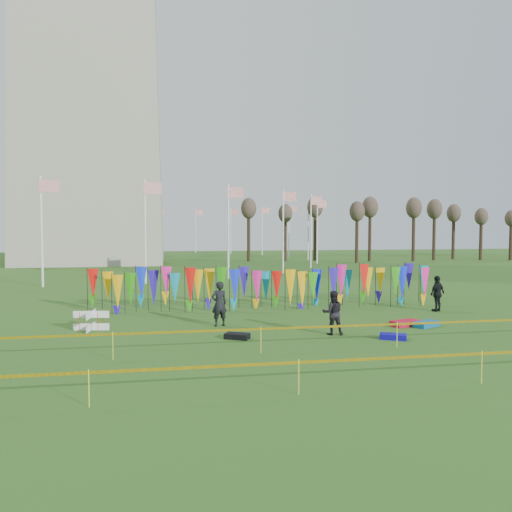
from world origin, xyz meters
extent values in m
plane|color=#2E5618|center=(0.00, 0.00, 0.00)|extent=(160.00, 160.00, 0.00)
cylinder|color=white|center=(14.00, 48.00, 4.00)|extent=(0.16, 0.16, 8.00)
plane|color=red|center=(14.60, 48.00, 7.30)|extent=(1.40, 0.00, 1.40)
cylinder|color=white|center=(13.05, 55.25, 4.00)|extent=(0.16, 0.16, 8.00)
plane|color=red|center=(13.65, 55.25, 7.30)|extent=(1.40, 0.00, 1.40)
cylinder|color=white|center=(10.25, 62.00, 4.00)|extent=(0.16, 0.16, 8.00)
plane|color=red|center=(10.85, 62.00, 7.30)|extent=(1.40, 0.00, 1.40)
cylinder|color=white|center=(5.80, 67.80, 4.00)|extent=(0.16, 0.16, 8.00)
plane|color=red|center=(6.40, 67.80, 7.30)|extent=(1.40, 0.00, 1.40)
cylinder|color=white|center=(0.00, 72.25, 4.00)|extent=(0.16, 0.16, 8.00)
plane|color=red|center=(0.60, 72.25, 7.30)|extent=(1.40, 0.00, 1.40)
cylinder|color=white|center=(-6.75, 75.05, 4.00)|extent=(0.16, 0.16, 8.00)
plane|color=red|center=(-6.15, 75.05, 7.30)|extent=(1.40, 0.00, 1.40)
cylinder|color=white|center=(-14.00, 76.00, 4.00)|extent=(0.16, 0.16, 8.00)
plane|color=red|center=(-13.40, 76.00, 7.30)|extent=(1.40, 0.00, 1.40)
cylinder|color=white|center=(-21.25, 75.05, 4.00)|extent=(0.16, 0.16, 8.00)
plane|color=red|center=(-20.65, 75.05, 7.30)|extent=(1.40, 0.00, 1.40)
cylinder|color=white|center=(-28.00, 72.25, 4.00)|extent=(0.16, 0.16, 8.00)
plane|color=red|center=(-27.40, 72.25, 7.30)|extent=(1.40, 0.00, 1.40)
cylinder|color=white|center=(-14.00, 20.00, 4.00)|extent=(0.16, 0.16, 8.00)
plane|color=red|center=(-13.40, 20.00, 7.30)|extent=(1.40, 0.00, 1.40)
cylinder|color=white|center=(-6.75, 20.95, 4.00)|extent=(0.16, 0.16, 8.00)
plane|color=red|center=(-6.15, 20.95, 7.30)|extent=(1.40, 0.00, 1.40)
cylinder|color=white|center=(0.00, 23.75, 4.00)|extent=(0.16, 0.16, 8.00)
plane|color=red|center=(0.60, 23.75, 7.30)|extent=(1.40, 0.00, 1.40)
cylinder|color=white|center=(5.80, 28.20, 4.00)|extent=(0.16, 0.16, 8.00)
plane|color=red|center=(6.40, 28.20, 7.30)|extent=(1.40, 0.00, 1.40)
cylinder|color=white|center=(10.25, 34.00, 4.00)|extent=(0.16, 0.16, 8.00)
plane|color=red|center=(10.85, 34.00, 7.30)|extent=(1.40, 0.00, 1.40)
cylinder|color=white|center=(13.05, 40.75, 4.00)|extent=(0.16, 0.16, 8.00)
plane|color=red|center=(13.65, 40.75, 7.30)|extent=(1.40, 0.00, 1.40)
cylinder|color=black|center=(-9.00, 7.37, 1.08)|extent=(0.03, 0.03, 2.15)
cone|color=red|center=(-8.72, 7.37, 1.27)|extent=(0.64, 0.64, 1.60)
cylinder|color=black|center=(-8.42, 7.37, 1.08)|extent=(0.03, 0.03, 2.15)
cone|color=#F9AC07|center=(-8.14, 7.37, 1.27)|extent=(0.64, 0.64, 1.60)
cylinder|color=black|center=(-7.84, 7.37, 1.08)|extent=(0.03, 0.03, 2.15)
cone|color=#FDB00C|center=(-7.56, 7.37, 1.27)|extent=(0.64, 0.64, 1.60)
cylinder|color=black|center=(-7.26, 7.37, 1.08)|extent=(0.03, 0.03, 2.15)
cone|color=#289911|center=(-6.98, 7.37, 1.27)|extent=(0.64, 0.64, 1.60)
cylinder|color=black|center=(-6.68, 7.37, 1.08)|extent=(0.03, 0.03, 2.15)
cone|color=#0E27F2|center=(-6.40, 7.37, 1.27)|extent=(0.64, 0.64, 1.60)
cylinder|color=black|center=(-6.10, 7.37, 1.08)|extent=(0.03, 0.03, 2.15)
cone|color=#2914AF|center=(-5.82, 7.37, 1.27)|extent=(0.64, 0.64, 1.60)
cylinder|color=black|center=(-5.52, 7.37, 1.08)|extent=(0.03, 0.03, 2.15)
cone|color=#FE1C96|center=(-5.24, 7.37, 1.27)|extent=(0.64, 0.64, 1.60)
cylinder|color=black|center=(-4.94, 7.37, 1.08)|extent=(0.03, 0.03, 2.15)
cone|color=#0A85A2|center=(-4.66, 7.37, 1.27)|extent=(0.64, 0.64, 1.60)
cylinder|color=black|center=(-4.35, 7.37, 1.08)|extent=(0.03, 0.03, 2.15)
cone|color=red|center=(-4.07, 7.37, 1.27)|extent=(0.64, 0.64, 1.60)
cylinder|color=black|center=(-3.77, 7.37, 1.08)|extent=(0.03, 0.03, 2.15)
cone|color=#F9AC07|center=(-3.49, 7.37, 1.27)|extent=(0.64, 0.64, 1.60)
cylinder|color=black|center=(-3.19, 7.37, 1.08)|extent=(0.03, 0.03, 2.15)
cone|color=#FDB00C|center=(-2.91, 7.37, 1.27)|extent=(0.64, 0.64, 1.60)
cylinder|color=black|center=(-2.61, 7.37, 1.08)|extent=(0.03, 0.03, 2.15)
cone|color=#289911|center=(-2.33, 7.37, 1.27)|extent=(0.64, 0.64, 1.60)
cylinder|color=black|center=(-2.03, 7.37, 1.08)|extent=(0.03, 0.03, 2.15)
cone|color=#0E27F2|center=(-1.75, 7.37, 1.27)|extent=(0.64, 0.64, 1.60)
cylinder|color=black|center=(-1.45, 7.37, 1.08)|extent=(0.03, 0.03, 2.15)
cone|color=#2914AF|center=(-1.17, 7.37, 1.27)|extent=(0.64, 0.64, 1.60)
cylinder|color=black|center=(-0.87, 7.37, 1.08)|extent=(0.03, 0.03, 2.15)
cone|color=#FE1C96|center=(-0.59, 7.37, 1.27)|extent=(0.64, 0.64, 1.60)
cylinder|color=black|center=(-0.29, 7.37, 1.08)|extent=(0.03, 0.03, 2.15)
cone|color=#0A85A2|center=(-0.01, 7.37, 1.27)|extent=(0.64, 0.64, 1.60)
cylinder|color=black|center=(0.29, 7.37, 1.08)|extent=(0.03, 0.03, 2.15)
cone|color=red|center=(0.57, 7.37, 1.27)|extent=(0.64, 0.64, 1.60)
cylinder|color=black|center=(0.87, 7.37, 1.08)|extent=(0.03, 0.03, 2.15)
cone|color=#F9AC07|center=(1.15, 7.37, 1.27)|extent=(0.64, 0.64, 1.60)
cylinder|color=black|center=(1.45, 7.37, 1.08)|extent=(0.03, 0.03, 2.15)
cone|color=#FDB00C|center=(1.73, 7.37, 1.27)|extent=(0.64, 0.64, 1.60)
cylinder|color=black|center=(2.03, 7.37, 1.08)|extent=(0.03, 0.03, 2.15)
cone|color=#289911|center=(2.31, 7.37, 1.27)|extent=(0.64, 0.64, 1.60)
cylinder|color=black|center=(2.61, 7.37, 1.08)|extent=(0.03, 0.03, 2.15)
cone|color=#0E27F2|center=(2.89, 7.37, 1.27)|extent=(0.64, 0.64, 1.60)
cylinder|color=black|center=(3.19, 7.37, 1.08)|extent=(0.03, 0.03, 2.15)
cone|color=#2914AF|center=(3.47, 7.37, 1.27)|extent=(0.64, 0.64, 1.60)
cylinder|color=black|center=(3.77, 7.37, 1.08)|extent=(0.03, 0.03, 2.15)
cone|color=#FE1C96|center=(4.05, 7.37, 1.27)|extent=(0.64, 0.64, 1.60)
cylinder|color=black|center=(4.35, 7.37, 1.08)|extent=(0.03, 0.03, 2.15)
cone|color=#0A85A2|center=(4.63, 7.37, 1.27)|extent=(0.64, 0.64, 1.60)
cylinder|color=black|center=(4.94, 7.37, 1.08)|extent=(0.03, 0.03, 2.15)
cone|color=red|center=(5.22, 7.37, 1.27)|extent=(0.64, 0.64, 1.60)
cylinder|color=black|center=(5.52, 7.37, 1.08)|extent=(0.03, 0.03, 2.15)
cone|color=#F9AC07|center=(5.80, 7.37, 1.27)|extent=(0.64, 0.64, 1.60)
cylinder|color=black|center=(6.10, 7.37, 1.08)|extent=(0.03, 0.03, 2.15)
cone|color=#FDB00C|center=(6.38, 7.37, 1.27)|extent=(0.64, 0.64, 1.60)
cylinder|color=black|center=(6.68, 7.37, 1.08)|extent=(0.03, 0.03, 2.15)
cone|color=#289911|center=(6.96, 7.37, 1.27)|extent=(0.64, 0.64, 1.60)
cylinder|color=black|center=(7.26, 7.37, 1.08)|extent=(0.03, 0.03, 2.15)
cone|color=#0E27F2|center=(7.54, 7.37, 1.27)|extent=(0.64, 0.64, 1.60)
cylinder|color=black|center=(7.84, 7.37, 1.08)|extent=(0.03, 0.03, 2.15)
cone|color=#2914AF|center=(8.12, 7.37, 1.27)|extent=(0.64, 0.64, 1.60)
cylinder|color=black|center=(8.42, 7.37, 1.08)|extent=(0.03, 0.03, 2.15)
cone|color=#FE1C96|center=(8.70, 7.37, 1.27)|extent=(0.64, 0.64, 1.60)
cylinder|color=black|center=(9.00, 7.37, 1.08)|extent=(0.03, 0.03, 2.15)
cone|color=#0A85A2|center=(9.28, 7.37, 1.27)|extent=(0.64, 0.64, 1.60)
cube|color=#E3B904|center=(0.00, -1.86, 0.82)|extent=(26.00, 0.01, 0.08)
cylinder|color=yellow|center=(-7.00, -1.86, 0.45)|extent=(0.02, 0.02, 0.90)
cylinder|color=yellow|center=(-2.00, -1.86, 0.45)|extent=(0.02, 0.02, 0.90)
cylinder|color=yellow|center=(3.00, -1.86, 0.45)|extent=(0.02, 0.02, 0.90)
cube|color=#E3B904|center=(0.00, -6.18, 0.82)|extent=(26.00, 0.01, 0.08)
cylinder|color=yellow|center=(-7.00, -6.18, 0.45)|extent=(0.02, 0.02, 0.90)
cylinder|color=yellow|center=(-2.00, -6.18, 0.45)|extent=(0.02, 0.02, 0.90)
cylinder|color=yellow|center=(3.00, -6.18, 0.45)|extent=(0.02, 0.02, 0.90)
cylinder|color=#36271B|center=(6.00, 44.00, 3.20)|extent=(0.44, 0.44, 6.40)
ellipsoid|color=#4C3D33|center=(6.00, 44.00, 6.56)|extent=(1.92, 1.92, 2.56)
cylinder|color=#36271B|center=(10.00, 44.00, 3.20)|extent=(0.44, 0.44, 6.40)
ellipsoid|color=#4C3D33|center=(10.00, 44.00, 6.56)|extent=(1.92, 1.92, 2.56)
cylinder|color=#36271B|center=(14.00, 44.00, 3.20)|extent=(0.44, 0.44, 6.40)
ellipsoid|color=#4C3D33|center=(14.00, 44.00, 6.56)|extent=(1.92, 1.92, 2.56)
cylinder|color=#36271B|center=(18.00, 44.00, 3.20)|extent=(0.44, 0.44, 6.40)
ellipsoid|color=#4C3D33|center=(18.00, 44.00, 6.56)|extent=(1.92, 1.92, 2.56)
cylinder|color=#36271B|center=(22.00, 44.00, 3.20)|extent=(0.44, 0.44, 6.40)
ellipsoid|color=#4C3D33|center=(22.00, 44.00, 6.56)|extent=(1.92, 1.92, 2.56)
cylinder|color=#36271B|center=(26.00, 44.00, 3.20)|extent=(0.44, 0.44, 6.40)
ellipsoid|color=#4C3D33|center=(26.00, 44.00, 6.56)|extent=(1.92, 1.92, 2.56)
cylinder|color=#36271B|center=(30.00, 44.00, 3.20)|extent=(0.44, 0.44, 6.40)
ellipsoid|color=#4C3D33|center=(30.00, 44.00, 6.56)|extent=(1.92, 1.92, 2.56)
cylinder|color=#36271B|center=(34.00, 44.00, 3.20)|extent=(0.44, 0.44, 6.40)
ellipsoid|color=#4C3D33|center=(34.00, 44.00, 6.56)|extent=(1.92, 1.92, 2.56)
cylinder|color=#36271B|center=(38.00, 44.00, 3.20)|extent=(0.44, 0.44, 6.40)
ellipsoid|color=#4C3D33|center=(38.00, 44.00, 6.56)|extent=(1.92, 1.92, 2.56)
cylinder|color=#36271B|center=(42.00, 44.00, 3.20)|extent=(0.44, 0.44, 6.40)
ellipsoid|color=#4C3D33|center=(42.00, 44.00, 6.56)|extent=(1.92, 1.92, 2.56)
cylinder|color=red|center=(-8.57, 2.68, 0.41)|extent=(0.02, 0.02, 0.83)
cylinder|color=red|center=(-7.85, 2.68, 0.41)|extent=(0.02, 0.02, 0.83)
cylinder|color=red|center=(-8.57, 3.40, 0.41)|extent=(0.02, 0.02, 0.83)
cylinder|color=red|center=(-7.85, 3.40, 0.41)|extent=(0.02, 0.02, 0.83)
imported|color=black|center=(-2.94, 3.09, 0.97)|extent=(0.83, 0.70, 1.94)
imported|color=black|center=(1.30, 0.58, 0.87)|extent=(0.91, 0.65, 1.74)
imported|color=black|center=(8.37, 5.02, 0.91)|extent=(1.23, 1.02, 1.82)
cube|color=#110AB0|center=(3.27, -0.64, 0.10)|extent=(1.10, 0.90, 0.20)
cube|color=red|center=(4.96, 1.71, 0.12)|extent=(1.43, 0.98, 0.24)
cube|color=black|center=(-2.53, 0.47, 0.10)|extent=(1.04, 0.89, 0.21)
cube|color=#0B62A0|center=(5.76, 1.38, 0.12)|extent=(1.34, 1.07, 0.23)
camera|label=1|loc=(-5.13, -18.09, 4.13)|focal=35.00mm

